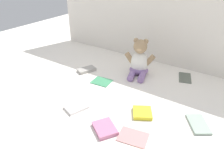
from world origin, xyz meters
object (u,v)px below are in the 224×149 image
Objects in this scene: book_case_1 at (198,124)px; book_case_5 at (102,81)px; book_case_2 at (105,128)px; book_case_6 at (76,107)px; book_case_3 at (86,70)px; book_case_0 at (133,137)px; book_case_4 at (142,113)px; book_case_7 at (185,77)px; teddy_bear at (139,62)px.

book_case_1 reaches higher than book_case_5.
book_case_2 is at bearing -175.68° from book_case_1.
book_case_6 is at bearing 3.83° from book_case_5.
book_case_3 is 0.18m from book_case_5.
book_case_0 is 0.16m from book_case_4.
book_case_5 is 0.54m from book_case_7.
book_case_1 is at bearing 161.07° from book_case_2.
book_case_2 is 0.43m from book_case_5.
book_case_7 is (0.37, 0.62, -0.00)m from book_case_6.
book_case_6 reaches higher than book_case_0.
book_case_5 is 1.05× the size of book_case_6.
book_case_0 is 1.13× the size of book_case_2.
book_case_2 is 0.94× the size of book_case_3.
book_case_7 is (0.16, 0.67, -0.00)m from book_case_2.
book_case_4 is at bearing 162.80° from book_case_1.
book_case_4 is 0.86× the size of book_case_6.
book_case_1 is 0.45m from book_case_7.
teddy_bear is 0.58m from book_case_2.
teddy_bear is 2.22× the size of book_case_6.
book_case_5 is (-0.14, -0.22, -0.09)m from teddy_bear.
book_case_1 is 0.26m from book_case_4.
book_case_2 is 1.02× the size of book_case_6.
book_case_4 reaches higher than book_case_1.
book_case_2 is (-0.34, -0.26, 0.00)m from book_case_1.
book_case_5 is at bearing -108.77° from book_case_2.
book_case_2 is 0.82× the size of book_case_7.
book_case_2 reaches higher than book_case_5.
book_case_2 and book_case_4 have the same top height.
teddy_bear is at bearing 178.98° from book_case_4.
book_case_1 is 1.12× the size of book_case_3.
book_case_2 reaches higher than book_case_0.
book_case_1 reaches higher than book_case_7.
book_case_1 is at bearing 95.85° from book_case_7.
book_case_4 is at bearing -77.27° from teddy_bear.
book_case_1 is 0.79m from book_case_3.
book_case_2 is at bearing -94.95° from teddy_bear.
book_case_3 reaches higher than book_case_0.
book_case_7 is at bearing -159.81° from book_case_2.
book_case_3 is 1.09× the size of book_case_6.
book_case_6 reaches higher than book_case_1.
book_case_3 is at bearing 136.76° from book_case_1.
teddy_bear reaches higher than book_case_0.
book_case_2 is 0.59m from book_case_3.
book_case_2 is at bearing -56.19° from book_case_4.
book_case_0 is at bearing -10.38° from book_case_3.
book_case_2 is 0.21m from book_case_4.
book_case_4 is (-0.04, 0.16, 0.01)m from book_case_0.
teddy_bear is 2.59× the size of book_case_4.
book_case_0 is 1.06× the size of book_case_3.
book_case_3 is 1.04× the size of book_case_5.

